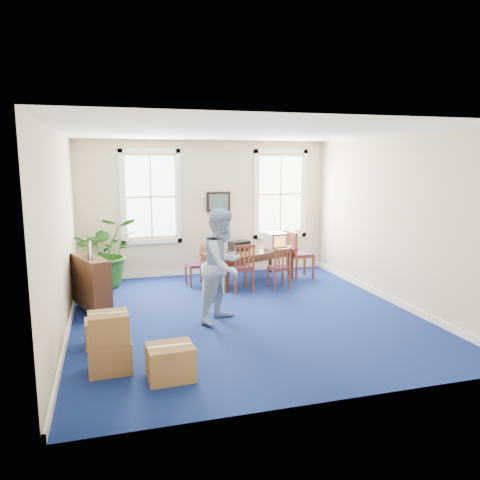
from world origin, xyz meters
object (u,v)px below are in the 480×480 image
object	(u,v)px
crt_tv	(275,241)
cardboard_boxes	(125,336)
chair_near_left	(240,267)
credenza	(91,287)
man	(223,265)
conference_table	(250,266)
potted_plant	(107,252)

from	to	relation	value
crt_tv	cardboard_boxes	world-z (taller)	crt_tv
cardboard_boxes	chair_near_left	bearing A→B (deg)	51.50
chair_near_left	credenza	xyz separation A→B (m)	(-2.98, -0.57, -0.04)
chair_near_left	man	xyz separation A→B (m)	(-0.79, -1.68, 0.46)
man	chair_near_left	bearing A→B (deg)	20.10
man	credenza	size ratio (longest dim) A/B	1.62
crt_tv	man	world-z (taller)	man
conference_table	cardboard_boxes	distance (m)	4.82
man	credenza	distance (m)	2.51
potted_plant	cardboard_boxes	bearing A→B (deg)	-87.28
potted_plant	credenza	bearing A→B (deg)	-99.59
chair_near_left	crt_tv	bearing A→B (deg)	-152.17
man	cardboard_boxes	xyz separation A→B (m)	(-1.69, -1.44, -0.55)
credenza	potted_plant	bearing A→B (deg)	59.51
man	potted_plant	bearing A→B (deg)	78.66
crt_tv	man	size ratio (longest dim) A/B	0.23
man	credenza	bearing A→B (deg)	108.36
man	cardboard_boxes	bearing A→B (deg)	175.60
crt_tv	credenza	bearing A→B (deg)	-173.04
credenza	potted_plant	distance (m)	1.81
credenza	potted_plant	size ratio (longest dim) A/B	0.78
potted_plant	crt_tv	bearing A→B (deg)	-6.48
conference_table	crt_tv	world-z (taller)	crt_tv
potted_plant	cardboard_boxes	size ratio (longest dim) A/B	1.05
credenza	cardboard_boxes	distance (m)	2.60
chair_near_left	man	size ratio (longest dim) A/B	0.53
chair_near_left	cardboard_boxes	bearing A→B (deg)	43.30
crt_tv	man	xyz separation A→B (m)	(-1.85, -2.45, 0.06)
potted_plant	cardboard_boxes	world-z (taller)	potted_plant
conference_table	chair_near_left	size ratio (longest dim) A/B	2.07
conference_table	cardboard_boxes	world-z (taller)	cardboard_boxes
credenza	cardboard_boxes	xyz separation A→B (m)	(0.50, -2.55, -0.05)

